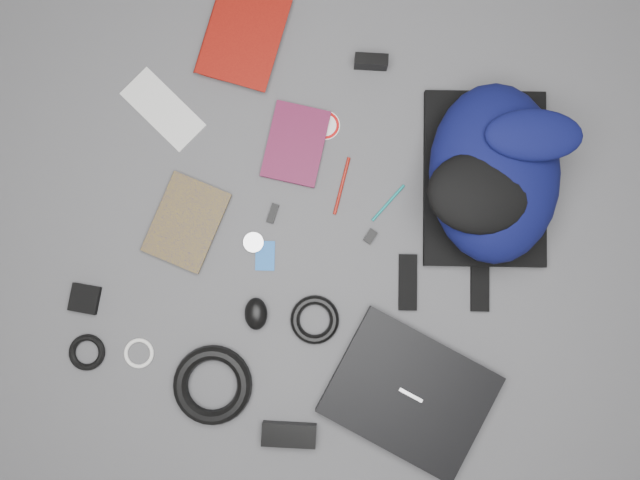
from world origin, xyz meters
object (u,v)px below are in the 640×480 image
at_px(laptop, 410,394).
at_px(power_brick, 289,435).
at_px(textbook_red, 208,25).
at_px(pouch, 85,299).
at_px(comic_book, 158,210).
at_px(dvd_case, 296,144).
at_px(backpack, 494,173).
at_px(mouse, 256,314).
at_px(compact_camera, 371,62).

relative_size(laptop, power_brick, 2.80).
bearing_deg(textbook_red, pouch, -97.24).
relative_size(comic_book, dvd_case, 1.10).
xyz_separation_m(backpack, laptop, (0.02, -0.60, -0.09)).
bearing_deg(backpack, mouse, -148.61).
relative_size(compact_camera, mouse, 1.04).
bearing_deg(backpack, laptop, -109.04).
bearing_deg(pouch, backpack, 38.38).
relative_size(dvd_case, compact_camera, 2.37).
relative_size(comic_book, pouch, 3.12).
height_order(backpack, dvd_case, backpack).
bearing_deg(mouse, dvd_case, 75.13).
xyz_separation_m(dvd_case, pouch, (-0.37, -0.59, 0.00)).
xyz_separation_m(backpack, dvd_case, (-0.50, -0.10, -0.10)).
bearing_deg(pouch, power_brick, -11.37).
distance_m(comic_book, pouch, 0.30).
relative_size(comic_book, compact_camera, 2.60).
relative_size(laptop, mouse, 4.66).
xyz_separation_m(dvd_case, compact_camera, (0.11, 0.28, 0.02)).
height_order(dvd_case, compact_camera, compact_camera).
distance_m(laptop, compact_camera, 0.89).
xyz_separation_m(mouse, pouch, (-0.44, -0.13, -0.01)).
distance_m(backpack, compact_camera, 0.44).
xyz_separation_m(dvd_case, mouse, (0.07, -0.46, 0.01)).
xyz_separation_m(backpack, compact_camera, (-0.40, 0.18, -0.08)).
bearing_deg(laptop, backpack, 98.32).
bearing_deg(mouse, comic_book, 132.04).
distance_m(textbook_red, power_brick, 1.11).
height_order(mouse, power_brick, mouse).
height_order(textbook_red, dvd_case, textbook_red).
bearing_deg(comic_book, power_brick, -36.50).
distance_m(backpack, pouch, 1.11).
distance_m(comic_book, dvd_case, 0.41).
bearing_deg(pouch, textbook_red, 88.21).
height_order(textbook_red, power_brick, power_brick).
xyz_separation_m(comic_book, pouch, (-0.09, -0.29, 0.00)).
height_order(dvd_case, power_brick, power_brick).
height_order(backpack, mouse, backpack).
xyz_separation_m(backpack, pouch, (-0.87, -0.69, -0.10)).
distance_m(dvd_case, pouch, 0.69).
bearing_deg(power_brick, comic_book, 123.96).
height_order(laptop, compact_camera, compact_camera).
height_order(textbook_red, pouch, textbook_red).
bearing_deg(laptop, mouse, -179.10).
distance_m(dvd_case, compact_camera, 0.30).
bearing_deg(laptop, power_brick, -133.20).
distance_m(textbook_red, comic_book, 0.52).
height_order(backpack, compact_camera, backpack).
relative_size(compact_camera, pouch, 1.20).
bearing_deg(backpack, pouch, -162.41).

